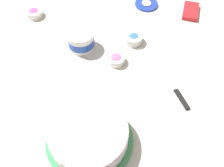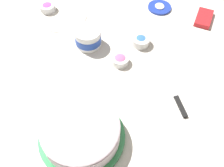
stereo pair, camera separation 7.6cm
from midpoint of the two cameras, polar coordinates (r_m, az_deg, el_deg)
The scene contains 10 objects.
ground_plane at distance 1.12m, azimuth 0.27°, elevation 3.87°, with size 1.54×1.54×0.00m, color silver.
frosted_cake at distance 0.90m, azimuth -7.62°, elevation -11.31°, with size 0.31×0.31×0.10m.
frosting_tub at distance 1.18m, azimuth -8.73°, elevation 9.45°, with size 0.12×0.12×0.08m.
frosting_tub_lid at distance 1.44m, azimuth 6.08°, elevation 17.06°, with size 0.12×0.12×0.02m.
spreading_knife at distance 1.06m, azimuth 11.94°, elevation -1.46°, with size 0.23×0.07×0.01m.
sprinkle_bowl_pink at distance 1.12m, azimuth -1.03°, elevation 5.33°, with size 0.08×0.08×0.04m.
sprinkle_bowl_blue at distance 1.21m, azimuth 2.97°, elevation 9.90°, with size 0.08×0.08×0.04m.
sprinkle_bowl_rainbow at distance 1.42m, azimuth -18.36°, elevation 14.59°, with size 0.08×0.08×0.04m.
candy_box_lower at distance 1.42m, azimuth 15.52°, elevation 15.13°, with size 0.13×0.07×0.02m, color red.
paper_napkin at distance 1.33m, azimuth -13.44°, elevation 11.99°, with size 0.15×0.15×0.01m, color white.
Camera 1 is at (-0.71, 0.14, 0.86)m, focal length 41.29 mm.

